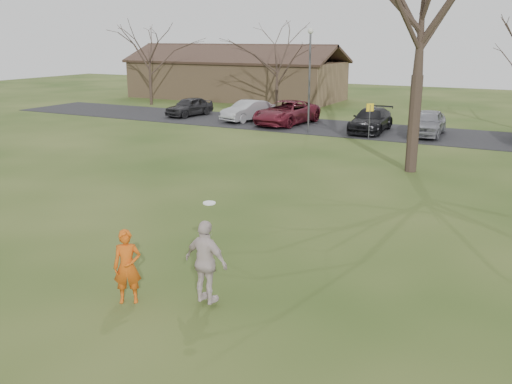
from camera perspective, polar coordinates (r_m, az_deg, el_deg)
ground at (r=13.24m, az=-8.18°, el=-10.43°), size 120.00×120.00×0.00m
parking_strip at (r=35.76m, az=15.86°, el=5.73°), size 62.00×6.50×0.04m
player_defender at (r=12.81m, az=-13.00°, el=-7.44°), size 0.74×0.68×1.70m
car_0 at (r=42.52m, az=-6.82°, el=8.67°), size 2.20×4.28×1.39m
car_1 at (r=39.72m, az=-0.85°, el=8.31°), size 2.50×4.55×1.42m
car_2 at (r=38.18m, az=3.12°, el=8.12°), size 3.20×5.93×1.58m
car_3 at (r=35.79m, az=11.66°, el=7.20°), size 2.22×5.02×1.43m
car_4 at (r=35.22m, az=17.12°, el=6.79°), size 1.99×4.57×1.53m
catching_play at (r=12.29m, az=-5.11°, el=-7.14°), size 1.15×0.58×2.30m
building at (r=54.88m, az=-2.11°, el=11.55°), size 20.60×8.50×5.14m
lamp_post at (r=34.69m, az=5.51°, el=12.53°), size 0.34×0.34×6.27m
sign_yellow at (r=33.14m, az=11.53°, el=7.77°), size 0.35×0.35×2.08m
big_tree at (r=25.13m, az=16.68°, el=17.76°), size 9.00×9.00×14.00m
small_tree_row at (r=39.77m, az=24.17°, el=11.55°), size 55.00×5.90×8.50m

